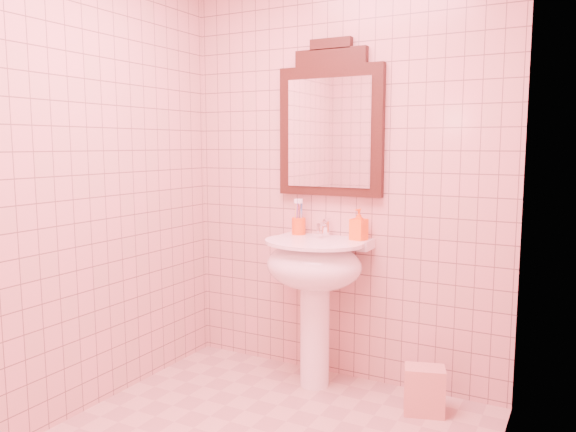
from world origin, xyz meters
The scene contains 7 objects.
back_wall centered at (0.00, 1.10, 1.25)m, with size 2.00×0.02×2.50m, color tan.
pedestal_sink centered at (-0.06, 0.87, 0.66)m, with size 0.58×0.58×0.86m.
faucet centered at (-0.06, 1.01, 0.92)m, with size 0.04×0.16×0.11m.
mirror centered at (-0.06, 1.07, 1.52)m, with size 0.65×0.06×0.91m.
toothbrush_cup centered at (-0.24, 1.02, 0.92)m, with size 0.08×0.08×0.19m.
soap_dispenser centered at (0.15, 1.01, 0.95)m, with size 0.08×0.08×0.18m, color #FF5D15.
towel centered at (0.60, 0.83, 0.13)m, with size 0.21×0.14×0.25m, color #DE8982.
Camera 1 is at (1.29, -1.97, 1.41)m, focal length 35.00 mm.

